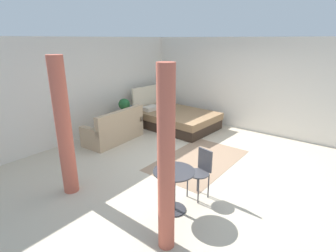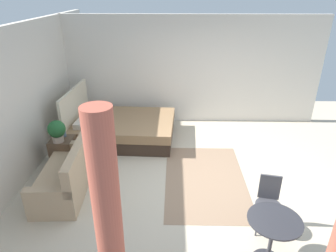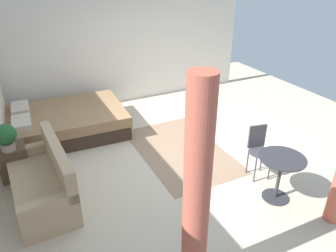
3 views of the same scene
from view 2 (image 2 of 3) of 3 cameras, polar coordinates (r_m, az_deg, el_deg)
name	(u,v)px [view 2 (image 2 of 3)]	position (r m, az deg, el deg)	size (l,w,h in m)	color
ground_plane	(197,179)	(5.58, 5.65, -10.13)	(8.45, 9.33, 0.02)	beige
wall_back	(12,110)	(5.62, -27.85, 2.67)	(8.45, 0.12, 2.65)	silver
wall_right	(192,71)	(7.53, 4.67, 10.58)	(0.12, 6.33, 2.65)	silver
area_rug	(205,179)	(5.57, 7.12, -10.12)	(2.34, 1.44, 0.01)	#93755B
bed	(121,128)	(6.90, -9.00, -0.35)	(1.72, 2.32, 1.18)	#38281E
couch	(67,175)	(5.41, -18.76, -8.91)	(1.64, 0.82, 0.87)	tan
nightstand	(63,151)	(6.20, -19.45, -4.62)	(0.43, 0.43, 0.55)	brown
potted_plant	(57,130)	(5.90, -20.60, -0.77)	(0.33, 0.33, 0.43)	tan
vase	(64,132)	(6.14, -19.42, -1.11)	(0.09, 0.09, 0.18)	slate
balcony_table	(272,233)	(4.03, 19.41, -18.82)	(0.65, 0.65, 0.70)	#2D2D33
cafe_chair_near_window	(269,199)	(4.49, 18.78, -13.06)	(0.43, 0.43, 0.85)	#3F3F44
curtain_right	(109,227)	(2.94, -11.29, -18.42)	(0.26, 0.26, 2.38)	#C15B47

